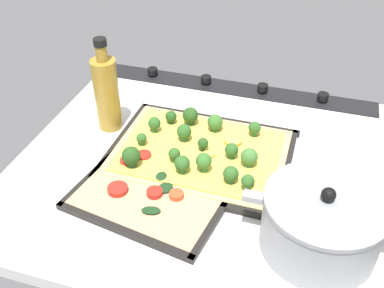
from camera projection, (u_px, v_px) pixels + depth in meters
ground_plane at (200, 168)px, 97.65cm from camera, size 77.82×71.98×3.00cm
stove_control_panel at (234, 87)px, 121.08cm from camera, size 74.71×7.00×2.60cm
baking_tray_front at (200, 155)px, 98.13cm from camera, size 39.16×29.56×1.30cm
broccoli_pizza at (200, 150)px, 96.94cm from camera, size 36.74×27.14×5.85cm
baking_tray_back at (156, 190)px, 89.35cm from camera, size 32.95×30.20×1.30cm
veggie_pizza_back at (155, 187)px, 89.01cm from camera, size 30.19×27.43×1.90cm
cooking_pot at (321, 223)px, 75.42cm from camera, size 27.23×20.43×13.35cm
oil_bottle at (107, 92)px, 101.95cm from camera, size 5.71×5.71×22.39cm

